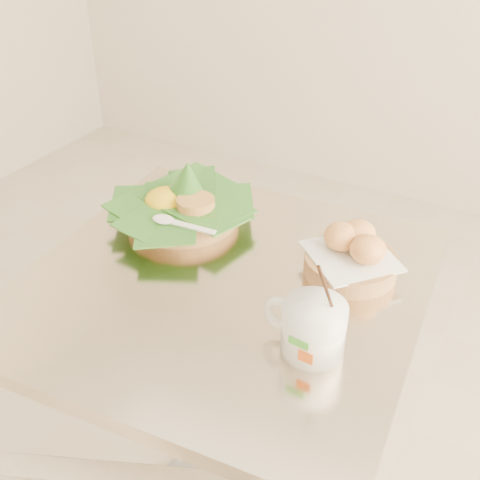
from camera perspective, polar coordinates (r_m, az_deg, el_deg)
The scene contains 4 objects.
cafe_table at distance 1.24m, azimuth -1.41°, elevation -11.99°, with size 0.75×0.75×0.75m.
rice_basket at distance 1.26m, azimuth -5.52°, elevation 3.53°, with size 0.29×0.29×0.15m.
bread_basket at distance 1.11m, azimuth 10.61°, elevation -1.37°, with size 0.20×0.20×0.09m.
coffee_mug at distance 0.93m, azimuth 6.84°, elevation -8.12°, with size 0.14×0.10×0.17m.
Camera 1 is at (0.58, -0.80, 1.40)m, focal length 45.00 mm.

